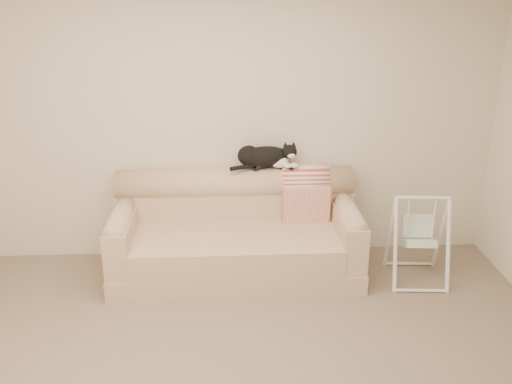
% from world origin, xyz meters
% --- Properties ---
extents(room_shell, '(5.04, 4.04, 2.60)m').
position_xyz_m(room_shell, '(0.00, 0.00, 1.53)').
color(room_shell, beige).
rests_on(room_shell, ground).
extents(sofa, '(2.20, 0.93, 0.90)m').
position_xyz_m(sofa, '(0.08, 1.62, 0.35)').
color(sofa, tan).
rests_on(sofa, ground).
extents(remote_a, '(0.18, 0.15, 0.03)m').
position_xyz_m(remote_a, '(0.32, 1.86, 0.91)').
color(remote_a, black).
rests_on(remote_a, sofa).
extents(remote_b, '(0.17, 0.13, 0.02)m').
position_xyz_m(remote_b, '(0.54, 1.84, 0.91)').
color(remote_b, black).
rests_on(remote_b, sofa).
extents(tuxedo_cat, '(0.63, 0.27, 0.25)m').
position_xyz_m(tuxedo_cat, '(0.36, 1.86, 1.01)').
color(tuxedo_cat, black).
rests_on(tuxedo_cat, sofa).
extents(throw_blanket, '(0.43, 0.38, 0.58)m').
position_xyz_m(throw_blanket, '(0.73, 1.84, 0.72)').
color(throw_blanket, '#C23A30').
rests_on(throw_blanket, sofa).
extents(baby_swing, '(0.52, 0.56, 0.80)m').
position_xyz_m(baby_swing, '(1.68, 1.37, 0.40)').
color(baby_swing, white).
rests_on(baby_swing, ground).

